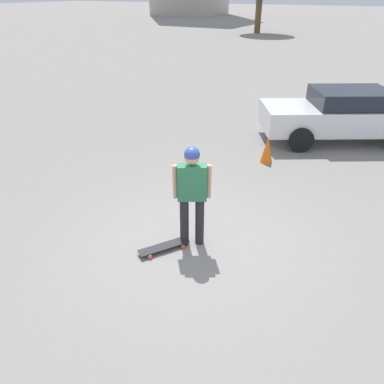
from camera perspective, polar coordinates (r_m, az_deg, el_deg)
ground_plane at (r=6.53m, az=-0.00°, el=-7.69°), size 220.00×220.00×0.00m
person at (r=5.97m, az=-0.00°, el=0.48°), size 0.41×0.54×1.77m
skateboard at (r=6.34m, az=-4.28°, el=-8.28°), size 0.85×0.64×0.08m
car_parked_near at (r=11.56m, az=22.26°, el=10.92°), size 3.74×4.76×1.45m
traffic_cone at (r=9.56m, az=11.38°, el=6.33°), size 0.31×0.31×0.67m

